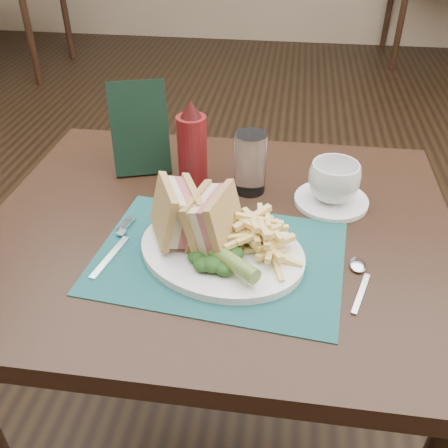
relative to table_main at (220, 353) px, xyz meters
name	(u,v)px	position (x,y,z in m)	size (l,w,h in m)	color
floor	(240,313)	(0.00, 0.50, -0.38)	(7.00, 7.00, 0.00)	black
wall_back	(283,41)	(0.00, 4.00, -0.38)	(6.00, 6.00, 0.00)	tan
table_main	(220,353)	(0.00, 0.00, 0.00)	(0.90, 0.75, 0.75)	black
table_bg_right	(446,12)	(1.28, 3.64, 0.00)	(0.90, 0.75, 0.75)	black
placemat	(219,257)	(0.02, -0.10, 0.38)	(0.43, 0.31, 0.00)	#174B4C
plate	(222,251)	(0.02, -0.09, 0.38)	(0.30, 0.24, 0.01)	white
sandwich_half_a	(164,214)	(-0.08, -0.08, 0.45)	(0.06, 0.11, 0.10)	tan
sandwich_half_b	(203,217)	(-0.01, -0.08, 0.45)	(0.06, 0.11, 0.10)	tan
kale_garnish	(216,259)	(0.02, -0.14, 0.41)	(0.11, 0.08, 0.03)	#193B15
pickle_spear	(229,260)	(0.04, -0.15, 0.41)	(0.03, 0.03, 0.12)	#54732C
fries_pile	(258,232)	(0.08, -0.08, 0.42)	(0.18, 0.20, 0.06)	#FADA7D
fork	(115,245)	(-0.17, -0.10, 0.38)	(0.03, 0.17, 0.01)	silver
spoon	(360,282)	(0.26, -0.14, 0.38)	(0.03, 0.15, 0.01)	silver
saucer	(331,201)	(0.22, 0.11, 0.38)	(0.15, 0.15, 0.01)	white
coffee_cup	(334,182)	(0.22, 0.11, 0.43)	(0.10, 0.10, 0.08)	white
drinking_glass	(250,163)	(0.05, 0.13, 0.44)	(0.07, 0.07, 0.13)	white
ketchup_bottle	(192,142)	(-0.08, 0.15, 0.47)	(0.06, 0.06, 0.19)	maroon
check_presenter	(140,129)	(-0.20, 0.19, 0.47)	(0.12, 0.01, 0.20)	black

